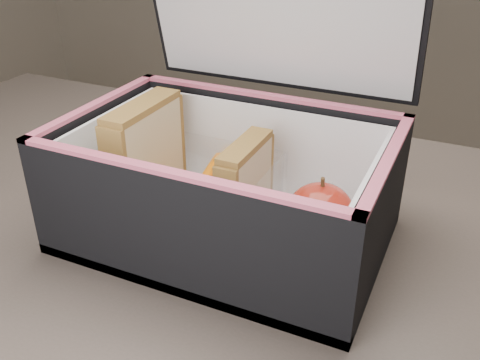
% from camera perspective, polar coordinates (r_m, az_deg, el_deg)
% --- Properties ---
extents(kitchen_table, '(1.20, 0.80, 0.75)m').
position_cam_1_polar(kitchen_table, '(0.60, -5.17, -15.39)').
color(kitchen_table, '#52453F').
rests_on(kitchen_table, ground).
extents(lunch_bag, '(0.32, 0.26, 0.32)m').
position_cam_1_polar(lunch_bag, '(0.54, -1.22, 0.41)').
color(lunch_bag, black).
rests_on(lunch_bag, kitchen_table).
extents(plastic_tub, '(0.16, 0.12, 0.07)m').
position_cam_1_polar(plastic_tub, '(0.56, -4.85, -0.89)').
color(plastic_tub, white).
rests_on(plastic_tub, lunch_bag).
extents(sandwich_left, '(0.03, 0.11, 0.12)m').
position_cam_1_polar(sandwich_left, '(0.58, -9.99, 2.63)').
color(sandwich_left, tan).
rests_on(sandwich_left, plastic_tub).
extents(sandwich_right, '(0.02, 0.08, 0.09)m').
position_cam_1_polar(sandwich_right, '(0.53, 0.55, -0.67)').
color(sandwich_right, tan).
rests_on(sandwich_right, plastic_tub).
extents(carrot_sticks, '(0.04, 0.16, 0.03)m').
position_cam_1_polar(carrot_sticks, '(0.57, -4.69, -1.75)').
color(carrot_sticks, orange).
rests_on(carrot_sticks, plastic_tub).
extents(paper_napkin, '(0.10, 0.10, 0.01)m').
position_cam_1_polar(paper_napkin, '(0.53, 8.30, -6.57)').
color(paper_napkin, white).
rests_on(paper_napkin, lunch_bag).
extents(red_apple, '(0.07, 0.07, 0.07)m').
position_cam_1_polar(red_apple, '(0.51, 8.54, -3.59)').
color(red_apple, maroon).
rests_on(red_apple, paper_napkin).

